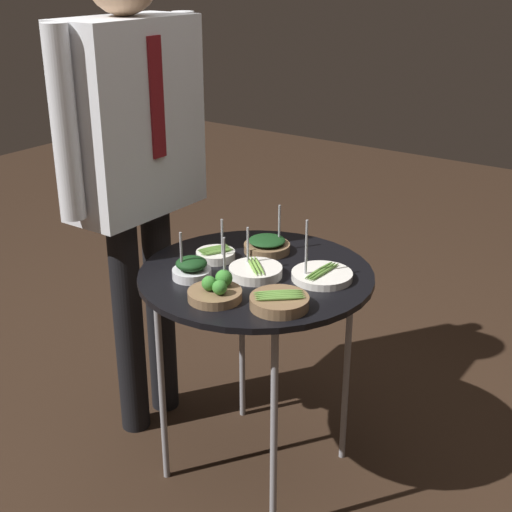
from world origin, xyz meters
The scene contains 10 objects.
ground_plane centered at (0.00, 0.00, 0.00)m, with size 8.00×8.00×0.00m, color black.
serving_cart centered at (0.00, 0.00, 0.64)m, with size 0.68×0.68×0.69m.
bowl_asparagus_back_right centered at (-0.02, -0.01, 0.70)m, with size 0.15×0.15×0.13m.
bowl_asparagus_far_rim centered at (-0.15, -0.18, 0.71)m, with size 0.15×0.15×0.04m.
bowl_asparagus_center centered at (0.01, 0.15, 0.71)m, with size 0.12×0.12×0.14m.
bowl_broccoli_front_left centered at (-0.20, -0.01, 0.71)m, with size 0.14×0.14×0.16m.
bowl_spinach_back_left centered at (0.14, 0.06, 0.71)m, with size 0.14×0.14×0.15m.
bowl_asparagus_front_center centered at (0.07, -0.18, 0.70)m, with size 0.17×0.17×0.18m.
bowl_spinach_mid_right centered at (-0.14, 0.12, 0.72)m, with size 0.11×0.11×0.14m.
waiter_figure centered at (0.01, 0.47, 1.00)m, with size 0.58×0.22×1.58m.
Camera 1 is at (-1.52, -1.08, 1.53)m, focal length 50.00 mm.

